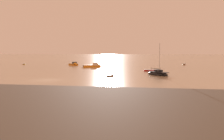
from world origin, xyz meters
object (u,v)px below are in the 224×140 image
object	(u,v)px
rowboat_moored_4	(151,70)
motorboat_moored_3	(74,65)
rowboat_moored_1	(110,75)
sailboat_moored_0	(158,74)
rowboat_moored_2	(24,64)
motorboat_moored_4	(94,66)
rowboat_moored_6	(184,65)

from	to	relation	value
rowboat_moored_4	motorboat_moored_3	bearing A→B (deg)	-45.78
motorboat_moored_3	rowboat_moored_1	bearing A→B (deg)	-13.40
sailboat_moored_0	rowboat_moored_2	bearing A→B (deg)	-158.96
rowboat_moored_1	motorboat_moored_3	size ratio (longest dim) A/B	0.70
rowboat_moored_2	motorboat_moored_4	xyz separation A→B (m)	(30.47, -11.68, 0.20)
rowboat_moored_2	sailboat_moored_0	bearing A→B (deg)	-159.63
rowboat_moored_4	motorboat_moored_3	distance (m)	32.96
rowboat_moored_6	motorboat_moored_3	bearing A→B (deg)	120.07
rowboat_moored_2	rowboat_moored_6	distance (m)	60.61
rowboat_moored_6	rowboat_moored_1	bearing A→B (deg)	170.18
motorboat_moored_3	motorboat_moored_4	world-z (taller)	motorboat_moored_4
sailboat_moored_0	motorboat_moored_4	xyz separation A→B (m)	(-18.47, 21.15, 0.04)
motorboat_moored_3	rowboat_moored_6	world-z (taller)	motorboat_moored_3
rowboat_moored_4	rowboat_moored_6	world-z (taller)	rowboat_moored_4
motorboat_moored_4	rowboat_moored_4	bearing A→B (deg)	-59.63
rowboat_moored_6	rowboat_moored_2	bearing A→B (deg)	111.87
motorboat_moored_4	rowboat_moored_6	bearing A→B (deg)	4.32
rowboat_moored_1	motorboat_moored_4	bearing A→B (deg)	33.10
rowboat_moored_1	rowboat_moored_6	bearing A→B (deg)	-13.51
motorboat_moored_3	rowboat_moored_4	bearing A→B (deg)	10.91
motorboat_moored_3	rowboat_moored_6	distance (m)	40.11
rowboat_moored_1	rowboat_moored_2	size ratio (longest dim) A/B	1.04
rowboat_moored_6	rowboat_moored_4	bearing A→B (deg)	173.22
rowboat_moored_1	rowboat_moored_2	distance (m)	53.69
sailboat_moored_0	motorboat_moored_3	bearing A→B (deg)	-171.59
rowboat_moored_1	rowboat_moored_2	world-z (taller)	rowboat_moored_2
rowboat_moored_6	motorboat_moored_4	xyz separation A→B (m)	(-29.87, -17.28, 0.21)
rowboat_moored_1	motorboat_moored_3	bearing A→B (deg)	42.10
rowboat_moored_4	sailboat_moored_0	world-z (taller)	sailboat_moored_0
rowboat_moored_4	motorboat_moored_4	world-z (taller)	motorboat_moored_4
motorboat_moored_4	rowboat_moored_2	bearing A→B (deg)	133.30
rowboat_moored_4	rowboat_moored_6	size ratio (longest dim) A/B	1.25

